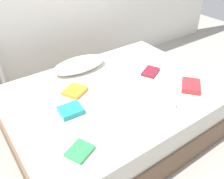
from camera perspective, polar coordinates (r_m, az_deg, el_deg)
name	(u,v)px	position (r m, az deg, el deg)	size (l,w,h in m)	color
ground_plane	(115,129)	(2.61, 0.64, -9.22)	(8.00, 8.00, 0.00)	#9E998E
bed	(115,111)	(2.45, 0.68, -5.04)	(2.00, 1.50, 0.50)	brown
pillow	(79,65)	(2.62, -7.73, 5.85)	(0.60, 0.29, 0.12)	white
textbook_white	(162,100)	(2.19, 11.82, -2.36)	(0.23, 0.18, 0.04)	white
textbook_maroon	(151,72)	(2.59, 9.09, 4.17)	(0.21, 0.14, 0.03)	maroon
textbook_orange	(75,91)	(2.28, -8.76, -0.33)	(0.20, 0.18, 0.03)	orange
textbook_green	(80,151)	(1.73, -7.62, -14.17)	(0.17, 0.15, 0.03)	green
textbook_red	(191,86)	(2.43, 18.11, 0.84)	(0.23, 0.17, 0.05)	red
textbook_teal	(71,110)	(2.05, -9.72, -4.88)	(0.19, 0.16, 0.05)	teal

